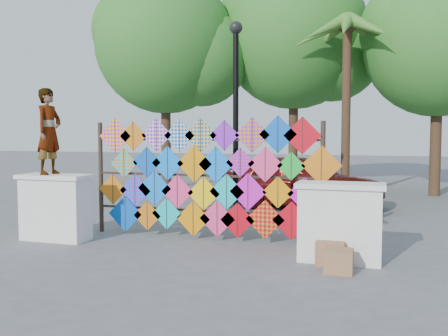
% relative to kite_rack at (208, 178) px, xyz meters
% --- Properties ---
extents(ground, '(80.00, 80.00, 0.00)m').
position_rel_kite_rack_xyz_m(ground, '(-0.11, -0.72, -1.20)').
color(ground, slate).
rests_on(ground, ground).
extents(parapet_left, '(1.40, 0.65, 1.28)m').
position_rel_kite_rack_xyz_m(parapet_left, '(-2.81, -0.92, -0.55)').
color(parapet_left, white).
rests_on(parapet_left, ground).
extents(parapet_right, '(1.40, 0.65, 1.28)m').
position_rel_kite_rack_xyz_m(parapet_right, '(2.59, -0.92, -0.55)').
color(parapet_right, white).
rests_on(parapet_right, ground).
extents(kite_rack, '(5.00, 0.24, 2.41)m').
position_rel_kite_rack_xyz_m(kite_rack, '(0.00, 0.00, 0.00)').
color(kite_rack, '#2F221A').
rests_on(kite_rack, ground).
extents(tree_west, '(5.85, 5.20, 8.01)m').
position_rel_kite_rack_xyz_m(tree_west, '(-4.52, 8.31, 4.18)').
color(tree_west, '#4C3120').
rests_on(tree_west, ground).
extents(tree_mid, '(6.30, 5.60, 8.61)m').
position_rel_kite_rack_xyz_m(tree_mid, '(-0.01, 10.31, 4.57)').
color(tree_mid, '#4C3120').
rests_on(tree_mid, ground).
extents(tree_east, '(5.40, 4.80, 7.42)m').
position_rel_kite_rack_xyz_m(tree_east, '(4.98, 8.81, 3.78)').
color(tree_east, '#4C3120').
rests_on(tree_east, ground).
extents(palm_tree, '(3.62, 3.62, 5.83)m').
position_rel_kite_rack_xyz_m(palm_tree, '(2.09, 7.28, 3.75)').
color(palm_tree, '#4C3120').
rests_on(palm_tree, ground).
extents(vendor_woman, '(0.43, 0.62, 1.66)m').
position_rel_kite_rack_xyz_m(vendor_woman, '(-2.92, -0.92, 0.91)').
color(vendor_woman, '#99999E').
rests_on(vendor_woman, parapet_left).
extents(sedan, '(4.55, 2.09, 1.51)m').
position_rel_kite_rack_xyz_m(sedan, '(1.10, 4.76, -0.45)').
color(sedan, '#621210').
rests_on(sedan, ground).
extents(lamppost, '(0.28, 0.28, 4.46)m').
position_rel_kite_rack_xyz_m(lamppost, '(0.19, 1.28, 1.49)').
color(lamppost, black).
rests_on(lamppost, ground).
extents(cardboard_box_near, '(0.44, 0.39, 0.39)m').
position_rel_kite_rack_xyz_m(cardboard_box_near, '(2.47, -1.19, -1.01)').
color(cardboard_box_near, '#9D6E4C').
rests_on(cardboard_box_near, ground).
extents(cardboard_box_far, '(0.42, 0.38, 0.35)m').
position_rel_kite_rack_xyz_m(cardboard_box_far, '(2.63, -1.59, -1.03)').
color(cardboard_box_far, '#9D6E4C').
rests_on(cardboard_box_far, ground).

